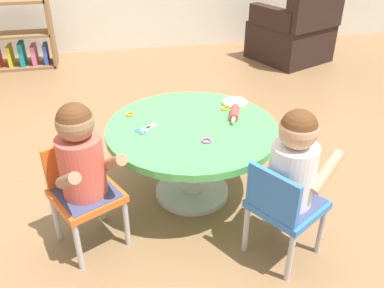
{
  "coord_description": "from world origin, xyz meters",
  "views": [
    {
      "loc": [
        -0.42,
        -1.95,
        1.53
      ],
      "look_at": [
        0.0,
        0.0,
        0.35
      ],
      "focal_mm": 38.27,
      "sensor_mm": 36.0,
      "label": 1
    }
  ],
  "objects": [
    {
      "name": "ground_plane",
      "position": [
        0.0,
        0.0,
        0.0
      ],
      "size": [
        10.0,
        10.0,
        0.0
      ],
      "primitive_type": "plane",
      "color": "olive"
    },
    {
      "name": "cookie_cutter_1",
      "position": [
        0.04,
        -0.18,
        0.47
      ],
      "size": [
        0.05,
        0.05,
        0.01
      ],
      "primitive_type": "torus",
      "color": "#D83FA5",
      "rests_on": "craft_table"
    },
    {
      "name": "bookshelf_low",
      "position": [
        -1.4,
        2.55,
        0.3
      ],
      "size": [
        0.93,
        0.28,
        0.7
      ],
      "color": "olive",
      "rests_on": "ground"
    },
    {
      "name": "rolling_pin",
      "position": [
        0.26,
        0.06,
        0.49
      ],
      "size": [
        0.11,
        0.22,
        0.05
      ],
      "color": "#D83F3F",
      "rests_on": "craft_table"
    },
    {
      "name": "seated_child_left",
      "position": [
        -0.59,
        -0.3,
        0.53
      ],
      "size": [
        0.39,
        0.43,
        0.51
      ],
      "color": "#3F4772",
      "rests_on": "ground"
    },
    {
      "name": "playdough_blob_0",
      "position": [
        0.32,
        0.22,
        0.47
      ],
      "size": [
        0.16,
        0.16,
        0.02
      ],
      "primitive_type": "cylinder",
      "color": "#B2E58C",
      "rests_on": "craft_table"
    },
    {
      "name": "cookie_cutter_2",
      "position": [
        0.24,
        0.17,
        0.47
      ],
      "size": [
        0.05,
        0.05,
        0.01
      ],
      "primitive_type": "torus",
      "color": "orange",
      "rests_on": "craft_table"
    },
    {
      "name": "child_chair_left",
      "position": [
        -0.6,
        -0.26,
        0.31
      ],
      "size": [
        0.4,
        0.4,
        0.54
      ],
      "color": "#B7B7BC",
      "rests_on": "ground"
    },
    {
      "name": "child_chair_right",
      "position": [
        0.31,
        -0.58,
        0.31
      ],
      "size": [
        0.41,
        0.41,
        0.54
      ],
      "color": "#B7B7BC",
      "rests_on": "ground"
    },
    {
      "name": "armchair_dark",
      "position": [
        1.6,
        2.15,
        0.31
      ],
      "size": [
        0.93,
        0.94,
        0.85
      ],
      "color": "black",
      "rests_on": "ground"
    },
    {
      "name": "cookie_cutter_0",
      "position": [
        -0.32,
        0.21,
        0.47
      ],
      "size": [
        0.05,
        0.05,
        0.01
      ],
      "primitive_type": "torus",
      "color": "orange",
      "rests_on": "craft_table"
    },
    {
      "name": "craft_table",
      "position": [
        0.0,
        0.0,
        0.36
      ],
      "size": [
        0.95,
        0.95,
        0.46
      ],
      "color": "silver",
      "rests_on": "ground"
    },
    {
      "name": "craft_scissors",
      "position": [
        -0.26,
        0.01,
        0.46
      ],
      "size": [
        0.14,
        0.12,
        0.01
      ],
      "color": "silver",
      "rests_on": "craft_table"
    },
    {
      "name": "seated_child_right",
      "position": [
        0.34,
        -0.56,
        0.53
      ],
      "size": [
        0.43,
        0.41,
        0.51
      ],
      "color": "#3F4772",
      "rests_on": "ground"
    }
  ]
}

